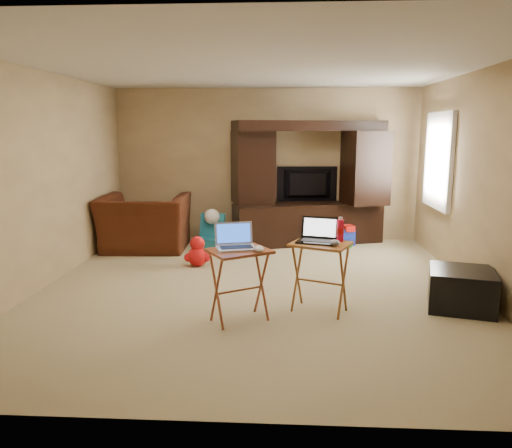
# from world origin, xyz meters

# --- Properties ---
(floor) EXTENTS (5.50, 5.50, 0.00)m
(floor) POSITION_xyz_m (0.00, 0.00, 0.00)
(floor) COLOR tan
(floor) RESTS_ON ground
(ceiling) EXTENTS (5.50, 5.50, 0.00)m
(ceiling) POSITION_xyz_m (0.00, 0.00, 2.50)
(ceiling) COLOR silver
(ceiling) RESTS_ON ground
(wall_back) EXTENTS (5.00, 0.00, 5.00)m
(wall_back) POSITION_xyz_m (0.00, 2.75, 1.25)
(wall_back) COLOR tan
(wall_back) RESTS_ON ground
(wall_front) EXTENTS (5.00, 0.00, 5.00)m
(wall_front) POSITION_xyz_m (0.00, -2.75, 1.25)
(wall_front) COLOR tan
(wall_front) RESTS_ON ground
(wall_left) EXTENTS (0.00, 5.50, 5.50)m
(wall_left) POSITION_xyz_m (-2.50, 0.00, 1.25)
(wall_left) COLOR tan
(wall_left) RESTS_ON ground
(wall_right) EXTENTS (0.00, 5.50, 5.50)m
(wall_right) POSITION_xyz_m (2.50, 0.00, 1.25)
(wall_right) COLOR tan
(wall_right) RESTS_ON ground
(window_pane) EXTENTS (0.00, 1.20, 1.20)m
(window_pane) POSITION_xyz_m (2.48, 1.55, 1.40)
(window_pane) COLOR white
(window_pane) RESTS_ON ground
(window_frame) EXTENTS (0.06, 1.14, 1.34)m
(window_frame) POSITION_xyz_m (2.46, 1.55, 1.40)
(window_frame) COLOR white
(window_frame) RESTS_ON ground
(entertainment_center) EXTENTS (2.47, 1.28, 1.97)m
(entertainment_center) POSITION_xyz_m (0.69, 2.42, 0.98)
(entertainment_center) COLOR black
(entertainment_center) RESTS_ON floor
(television) EXTENTS (1.01, 0.25, 0.57)m
(television) POSITION_xyz_m (0.69, 2.60, 0.94)
(television) COLOR black
(television) RESTS_ON entertainment_center
(recliner) EXTENTS (1.34, 1.18, 0.84)m
(recliner) POSITION_xyz_m (-1.82, 1.78, 0.42)
(recliner) COLOR #481D0F
(recliner) RESTS_ON floor
(child_rocker) EXTENTS (0.44, 0.49, 0.52)m
(child_rocker) POSITION_xyz_m (-0.84, 2.03, 0.26)
(child_rocker) COLOR #1A7390
(child_rocker) RESTS_ON floor
(plush_toy) EXTENTS (0.38, 0.31, 0.42)m
(plush_toy) POSITION_xyz_m (-0.86, 0.90, 0.21)
(plush_toy) COLOR red
(plush_toy) RESTS_ON floor
(push_toy) EXTENTS (0.60, 0.50, 0.39)m
(push_toy) POSITION_xyz_m (1.16, 2.21, 0.19)
(push_toy) COLOR #1830C6
(push_toy) RESTS_ON floor
(ottoman) EXTENTS (0.78, 0.78, 0.41)m
(ottoman) POSITION_xyz_m (2.15, -0.56, 0.21)
(ottoman) COLOR black
(ottoman) RESTS_ON floor
(tray_table_left) EXTENTS (0.69, 0.66, 0.71)m
(tray_table_left) POSITION_xyz_m (-0.11, -1.03, 0.35)
(tray_table_left) COLOR #A24E27
(tray_table_left) RESTS_ON floor
(tray_table_right) EXTENTS (0.68, 0.63, 0.72)m
(tray_table_right) POSITION_xyz_m (0.68, -0.73, 0.36)
(tray_table_right) COLOR #A56028
(tray_table_right) RESTS_ON floor
(laptop_left) EXTENTS (0.44, 0.39, 0.24)m
(laptop_left) POSITION_xyz_m (-0.14, -1.00, 0.83)
(laptop_left) COLOR #B0B1B5
(laptop_left) RESTS_ON tray_table_left
(laptop_right) EXTENTS (0.44, 0.39, 0.24)m
(laptop_right) POSITION_xyz_m (0.64, -0.71, 0.84)
(laptop_right) COLOR black
(laptop_right) RESTS_ON tray_table_right
(mouse_left) EXTENTS (0.11, 0.15, 0.06)m
(mouse_left) POSITION_xyz_m (0.08, -1.10, 0.74)
(mouse_left) COLOR silver
(mouse_left) RESTS_ON tray_table_left
(mouse_right) EXTENTS (0.10, 0.15, 0.06)m
(mouse_right) POSITION_xyz_m (0.81, -0.85, 0.75)
(mouse_right) COLOR #414146
(mouse_right) RESTS_ON tray_table_right
(water_bottle) EXTENTS (0.07, 0.07, 0.22)m
(water_bottle) POSITION_xyz_m (0.88, -0.65, 0.83)
(water_bottle) COLOR red
(water_bottle) RESTS_ON tray_table_right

